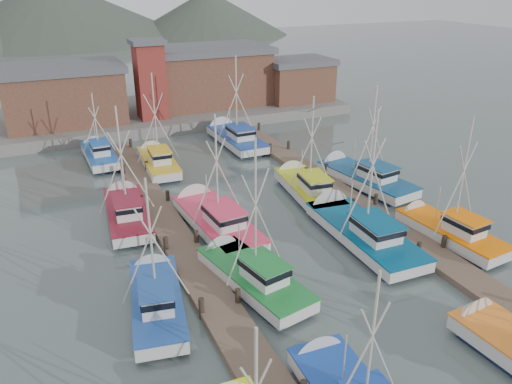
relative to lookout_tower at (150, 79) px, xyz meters
name	(u,v)px	position (x,y,z in m)	size (l,w,h in m)	color
ground	(317,265)	(2.00, -33.00, -5.55)	(260.00, 260.00, 0.00)	#455350
dock_left	(186,255)	(-5.00, -28.96, -5.34)	(2.30, 46.00, 1.50)	brown
dock_right	(372,214)	(9.00, -28.96, -5.34)	(2.30, 46.00, 1.50)	brown
quay	(162,113)	(2.00, 4.00, -4.95)	(44.00, 16.00, 1.20)	slate
shed_left	(64,94)	(-9.00, 2.00, -1.21)	(12.72, 8.48, 6.20)	brown
shed_center	(207,75)	(8.00, 4.00, -0.86)	(14.84, 9.54, 6.90)	brown
shed_right	(297,79)	(19.00, 1.00, -1.71)	(8.48, 6.36, 5.20)	brown
lookout_tower	(150,79)	(0.00, 0.00, 0.00)	(3.60, 3.60, 8.50)	maroon
distant_hills	(29,42)	(-10.76, 89.59, -5.55)	(175.00, 140.00, 42.00)	#3C4539
boat_4	(249,274)	(-2.61, -33.20, -4.87)	(4.24, 8.96, 9.60)	#101A37
boat_5	(358,230)	(6.11, -31.36, -4.87)	(4.08, 10.50, 9.97)	#101A37
boat_6	(156,297)	(-7.89, -33.24, -4.87)	(3.81, 8.41, 8.31)	#101A37
boat_7	(445,230)	(11.33, -33.70, -4.87)	(3.65, 8.31, 9.19)	#101A37
boat_8	(214,219)	(-2.07, -25.92, -4.87)	(3.81, 10.10, 9.17)	#101A37
boat_9	(306,187)	(6.49, -23.65, -4.87)	(3.75, 9.19, 8.87)	#101A37
boat_10	(127,211)	(-7.30, -22.14, -4.87)	(3.75, 9.01, 9.19)	#101A37
boat_11	(361,177)	(11.82, -23.60, -4.87)	(4.40, 9.93, 9.29)	#101A37
boat_12	(157,161)	(-2.77, -12.90, -4.87)	(3.68, 8.42, 9.33)	#101A37
boat_13	(234,137)	(6.18, -9.15, -4.87)	(4.03, 9.98, 9.97)	#101A37
boat_14	(99,154)	(-7.33, -8.73, -4.87)	(2.95, 7.89, 7.12)	#101A37
gull_near	(307,110)	(-1.38, -36.86, 5.28)	(1.55, 0.62, 0.24)	gray
gull_far	(332,144)	(3.37, -31.72, 1.55)	(1.53, 0.66, 0.24)	gray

